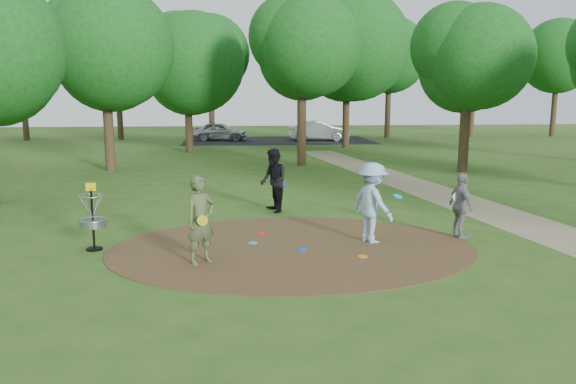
{
  "coord_description": "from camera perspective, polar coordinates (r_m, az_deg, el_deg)",
  "views": [
    {
      "loc": [
        -1.31,
        -12.37,
        3.49
      ],
      "look_at": [
        0.0,
        1.2,
        1.1
      ],
      "focal_mm": 35.0,
      "sensor_mm": 36.0,
      "label": 1
    }
  ],
  "objects": [
    {
      "name": "disc_golf_basket",
      "position": [
        13.32,
        -19.26,
        -1.94
      ],
      "size": [
        0.63,
        0.63,
        1.54
      ],
      "color": "black",
      "rests_on": "ground"
    },
    {
      "name": "car_right",
      "position": [
        42.37,
        3.16,
        6.21
      ],
      "size": [
        4.61,
        1.97,
        1.48
      ],
      "primitive_type": "imported",
      "rotation": [
        0.0,
        0.0,
        1.48
      ],
      "color": "#B7BDC0",
      "rests_on": "ground"
    },
    {
      "name": "footpath",
      "position": [
        16.72,
        22.51,
        -2.85
      ],
      "size": [
        7.55,
        39.89,
        0.01
      ],
      "primitive_type": "cube",
      "rotation": [
        0.0,
        0.0,
        0.14
      ],
      "color": "#8C7A5B",
      "rests_on": "ground"
    },
    {
      "name": "player_walking_with_disc",
      "position": [
        16.67,
        -1.48,
        1.18
      ],
      "size": [
        0.92,
        1.07,
        1.9
      ],
      "color": "black",
      "rests_on": "ground"
    },
    {
      "name": "dirt_clearing",
      "position": [
        12.91,
        0.51,
        -5.69
      ],
      "size": [
        8.4,
        8.4,
        0.02
      ],
      "primitive_type": "cylinder",
      "color": "#47301C",
      "rests_on": "ground"
    },
    {
      "name": "player_waiting_with_disc",
      "position": [
        14.23,
        17.18,
        -1.36
      ],
      "size": [
        0.53,
        1.0,
        1.62
      ],
      "color": "gray",
      "rests_on": "ground"
    },
    {
      "name": "parking_lot",
      "position": [
        42.64,
        -1.04,
        5.26
      ],
      "size": [
        14.0,
        8.0,
        0.01
      ],
      "primitive_type": "cube",
      "color": "black",
      "rests_on": "ground"
    },
    {
      "name": "disc_ground_cyan",
      "position": [
        13.29,
        -3.6,
        -5.17
      ],
      "size": [
        0.22,
        0.22,
        0.02
      ],
      "primitive_type": "cylinder",
      "color": "#18B4C5",
      "rests_on": "dirt_clearing"
    },
    {
      "name": "ground",
      "position": [
        12.92,
        0.51,
        -5.73
      ],
      "size": [
        100.0,
        100.0,
        0.0
      ],
      "primitive_type": "plane",
      "color": "#2D5119",
      "rests_on": "ground"
    },
    {
      "name": "player_observer_with_disc",
      "position": [
        11.7,
        -8.87,
        -2.83
      ],
      "size": [
        0.81,
        0.77,
        1.86
      ],
      "color": "#485632",
      "rests_on": "ground"
    },
    {
      "name": "player_throwing_with_disc",
      "position": [
        13.35,
        8.56,
        -1.1
      ],
      "size": [
        1.36,
        1.43,
        1.91
      ],
      "color": "#91BAD9",
      "rests_on": "ground"
    },
    {
      "name": "car_left",
      "position": [
        42.91,
        -6.92,
        6.14
      ],
      "size": [
        4.23,
        2.17,
        1.38
      ],
      "primitive_type": "imported",
      "rotation": [
        0.0,
        0.0,
        1.43
      ],
      "color": "#ADAEB5",
      "rests_on": "ground"
    },
    {
      "name": "tree_ring",
      "position": [
        23.83,
        2.84,
        14.16
      ],
      "size": [
        36.88,
        45.67,
        9.83
      ],
      "color": "#332316",
      "rests_on": "ground"
    },
    {
      "name": "disc_ground_red",
      "position": [
        14.17,
        -2.75,
        -4.2
      ],
      "size": [
        0.22,
        0.22,
        0.02
      ],
      "primitive_type": "cylinder",
      "color": "red",
      "rests_on": "dirt_clearing"
    },
    {
      "name": "disc_ground_orange",
      "position": [
        12.29,
        7.57,
        -6.5
      ],
      "size": [
        0.22,
        0.22,
        0.02
      ],
      "primitive_type": "cylinder",
      "color": "orange",
      "rests_on": "dirt_clearing"
    },
    {
      "name": "disc_ground_blue",
      "position": [
        12.72,
        1.49,
        -5.84
      ],
      "size": [
        0.22,
        0.22,
        0.02
      ],
      "primitive_type": "cylinder",
      "color": "blue",
      "rests_on": "dirt_clearing"
    }
  ]
}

